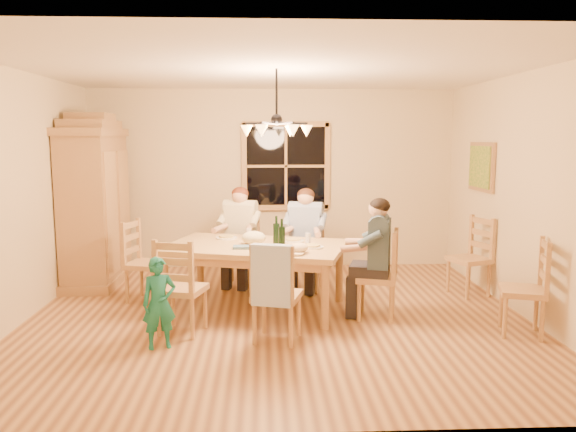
{
  "coord_description": "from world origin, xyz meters",
  "views": [
    {
      "loc": [
        -0.15,
        -6.05,
        1.98
      ],
      "look_at": [
        0.13,
        0.1,
        1.12
      ],
      "focal_mm": 35.0,
      "sensor_mm": 36.0,
      "label": 1
    }
  ],
  "objects_px": {
    "chair_end_left": "(147,276)",
    "adult_slate_man": "(378,243)",
    "chair_far_right": "(305,267)",
    "chair_far_left": "(241,263)",
    "chair_spare_front": "(521,305)",
    "dining_table": "(256,253)",
    "wine_bottle_b": "(282,234)",
    "chandelier": "(277,128)",
    "child": "(159,303)",
    "adult_woman": "(240,224)",
    "armoire": "(95,206)",
    "chair_near_left": "(182,303)",
    "chair_near_right": "(277,310)",
    "wine_bottle_a": "(276,230)",
    "adult_plaid_man": "(306,226)",
    "chair_spare_back": "(468,271)",
    "chair_end_right": "(376,291)"
  },
  "relations": [
    {
      "from": "chair_far_right",
      "to": "chair_end_left",
      "type": "relative_size",
      "value": 1.0
    },
    {
      "from": "chair_far_left",
      "to": "chair_spare_front",
      "type": "xyz_separation_m",
      "value": [
        2.91,
        -2.04,
        0.0
      ]
    },
    {
      "from": "chair_far_left",
      "to": "armoire",
      "type": "bearing_deg",
      "value": 9.02
    },
    {
      "from": "adult_slate_man",
      "to": "dining_table",
      "type": "bearing_deg",
      "value": 90.0
    },
    {
      "from": "adult_slate_man",
      "to": "child",
      "type": "relative_size",
      "value": 1.0
    },
    {
      "from": "chair_far_right",
      "to": "child",
      "type": "height_order",
      "value": "chair_far_right"
    },
    {
      "from": "chair_near_right",
      "to": "adult_woman",
      "type": "bearing_deg",
      "value": 117.9
    },
    {
      "from": "wine_bottle_b",
      "to": "chair_spare_front",
      "type": "xyz_separation_m",
      "value": [
        2.39,
        -0.76,
        -0.62
      ]
    },
    {
      "from": "wine_bottle_a",
      "to": "child",
      "type": "relative_size",
      "value": 0.38
    },
    {
      "from": "chair_far_left",
      "to": "chair_far_right",
      "type": "distance_m",
      "value": 0.89
    },
    {
      "from": "dining_table",
      "to": "chair_near_right",
      "type": "xyz_separation_m",
      "value": [
        0.22,
        -1.05,
        -0.36
      ]
    },
    {
      "from": "chandelier",
      "to": "chair_near_left",
      "type": "bearing_deg",
      "value": -154.83
    },
    {
      "from": "chair_end_left",
      "to": "adult_slate_man",
      "type": "xyz_separation_m",
      "value": [
        2.67,
        -0.77,
        0.54
      ]
    },
    {
      "from": "dining_table",
      "to": "adult_slate_man",
      "type": "xyz_separation_m",
      "value": [
        1.34,
        -0.39,
        0.18
      ]
    },
    {
      "from": "chair_near_left",
      "to": "chair_far_left",
      "type": "bearing_deg",
      "value": 90.0
    },
    {
      "from": "chandelier",
      "to": "chair_spare_front",
      "type": "xyz_separation_m",
      "value": [
        2.45,
        -0.68,
        -1.77
      ]
    },
    {
      "from": "dining_table",
      "to": "adult_woman",
      "type": "height_order",
      "value": "adult_woman"
    },
    {
      "from": "adult_plaid_man",
      "to": "chair_spare_back",
      "type": "relative_size",
      "value": 0.88
    },
    {
      "from": "dining_table",
      "to": "chandelier",
      "type": "bearing_deg",
      "value": -52.24
    },
    {
      "from": "wine_bottle_b",
      "to": "chair_far_left",
      "type": "bearing_deg",
      "value": 111.9
    },
    {
      "from": "chair_far_left",
      "to": "chair_spare_front",
      "type": "relative_size",
      "value": 1.0
    },
    {
      "from": "dining_table",
      "to": "chair_far_right",
      "type": "height_order",
      "value": "chair_far_right"
    },
    {
      "from": "chair_near_left",
      "to": "adult_woman",
      "type": "xyz_separation_m",
      "value": [
        0.53,
        1.82,
        0.54
      ]
    },
    {
      "from": "armoire",
      "to": "chair_near_left",
      "type": "distance_m",
      "value": 2.63
    },
    {
      "from": "chair_end_left",
      "to": "chair_spare_front",
      "type": "bearing_deg",
      "value": 87.28
    },
    {
      "from": "armoire",
      "to": "chair_spare_front",
      "type": "bearing_deg",
      "value": -25.08
    },
    {
      "from": "chair_near_left",
      "to": "chair_end_left",
      "type": "relative_size",
      "value": 1.0
    },
    {
      "from": "chair_far_right",
      "to": "wine_bottle_b",
      "type": "distance_m",
      "value": 1.25
    },
    {
      "from": "dining_table",
      "to": "chair_far_left",
      "type": "relative_size",
      "value": 2.29
    },
    {
      "from": "adult_woman",
      "to": "chair_far_left",
      "type": "bearing_deg",
      "value": 92.09
    },
    {
      "from": "chair_far_left",
      "to": "child",
      "type": "bearing_deg",
      "value": 89.31
    },
    {
      "from": "chair_end_left",
      "to": "chair_near_left",
      "type": "bearing_deg",
      "value": 43.26
    },
    {
      "from": "dining_table",
      "to": "wine_bottle_b",
      "type": "bearing_deg",
      "value": -37.61
    },
    {
      "from": "wine_bottle_a",
      "to": "chair_near_right",
      "type": "bearing_deg",
      "value": -91.17
    },
    {
      "from": "chair_end_right",
      "to": "wine_bottle_b",
      "type": "height_order",
      "value": "wine_bottle_b"
    },
    {
      "from": "wine_bottle_a",
      "to": "chair_spare_front",
      "type": "relative_size",
      "value": 0.33
    },
    {
      "from": "chair_near_right",
      "to": "chair_end_right",
      "type": "height_order",
      "value": "same"
    },
    {
      "from": "chair_far_left",
      "to": "chair_end_left",
      "type": "relative_size",
      "value": 1.0
    },
    {
      "from": "dining_table",
      "to": "chair_near_right",
      "type": "height_order",
      "value": "chair_near_right"
    },
    {
      "from": "chair_far_right",
      "to": "dining_table",
      "type": "bearing_deg",
      "value": 67.62
    },
    {
      "from": "adult_plaid_man",
      "to": "chair_spare_back",
      "type": "xyz_separation_m",
      "value": [
        2.05,
        -0.32,
        -0.54
      ]
    },
    {
      "from": "chair_far_left",
      "to": "chair_end_left",
      "type": "distance_m",
      "value": 1.3
    },
    {
      "from": "chair_far_left",
      "to": "chair_spare_front",
      "type": "height_order",
      "value": "same"
    },
    {
      "from": "dining_table",
      "to": "chair_spare_front",
      "type": "distance_m",
      "value": 2.89
    },
    {
      "from": "chair_spare_front",
      "to": "chair_end_left",
      "type": "bearing_deg",
      "value": 88.85
    },
    {
      "from": "chandelier",
      "to": "child",
      "type": "distance_m",
      "value": 2.18
    },
    {
      "from": "armoire",
      "to": "chair_far_left",
      "type": "bearing_deg",
      "value": -7.11
    },
    {
      "from": "adult_woman",
      "to": "chair_near_left",
      "type": "bearing_deg",
      "value": 90.0
    },
    {
      "from": "chair_far_right",
      "to": "adult_plaid_man",
      "type": "relative_size",
      "value": 1.13
    },
    {
      "from": "chair_near_left",
      "to": "adult_woman",
      "type": "relative_size",
      "value": 1.13
    }
  ]
}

